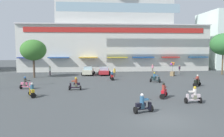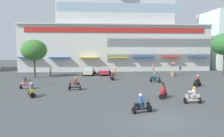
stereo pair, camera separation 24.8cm
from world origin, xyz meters
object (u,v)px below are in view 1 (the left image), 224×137
object	(u,v)px
scooter_rider_7	(194,96)
pedestrian_0	(114,72)
pedestrian_3	(153,68)
scooter_rider_1	(75,85)
balloon_vendor_cart	(172,71)
scooter_rider_8	(26,84)
pedestrian_2	(50,70)
scooter_rider_6	(197,82)
parked_car_1	(104,71)
parked_car_0	(88,71)
scooter_rider_3	(143,105)
scooter_rider_5	(32,91)
plaza_tree_0	(33,50)
pedestrian_1	(179,69)
scooter_rider_2	(164,92)
scooter_rider_9	(112,76)
scooter_rider_4	(155,78)
plaza_tree_1	(223,44)

from	to	relation	value
scooter_rider_7	pedestrian_0	bearing A→B (deg)	106.91
pedestrian_0	pedestrian_3	distance (m)	10.70
scooter_rider_1	balloon_vendor_cart	distance (m)	19.71
scooter_rider_8	pedestrian_2	size ratio (longest dim) A/B	0.90
scooter_rider_6	pedestrian_0	xyz separation A→B (m)	(-9.70, 9.58, 0.29)
parked_car_1	scooter_rider_7	xyz separation A→B (m)	(6.93, -21.10, -0.10)
scooter_rider_6	parked_car_0	bearing A→B (deg)	137.59
scooter_rider_1	scooter_rider_6	world-z (taller)	scooter_rider_1
parked_car_1	scooter_rider_1	xyz separation A→B (m)	(-4.05, -14.20, -0.09)
scooter_rider_3	scooter_rider_5	distance (m)	11.58
plaza_tree_0	pedestrian_1	size ratio (longest dim) A/B	3.91
scooter_rider_2	scooter_rider_6	distance (m)	8.61
scooter_rider_1	pedestrian_0	distance (m)	12.08
scooter_rider_2	balloon_vendor_cart	distance (m)	17.69
plaza_tree_0	scooter_rider_8	world-z (taller)	plaza_tree_0
scooter_rider_9	scooter_rider_8	bearing A→B (deg)	-149.31
scooter_rider_2	scooter_rider_7	size ratio (longest dim) A/B	1.01
scooter_rider_5	pedestrian_0	xyz separation A→B (m)	(9.62, 13.90, 0.32)
plaza_tree_0	scooter_rider_4	size ratio (longest dim) A/B	4.21
scooter_rider_6	pedestrian_2	distance (m)	24.64
scooter_rider_4	scooter_rider_9	bearing A→B (deg)	154.98
scooter_rider_5	pedestrian_0	size ratio (longest dim) A/B	0.95
plaza_tree_0	scooter_rider_1	size ratio (longest dim) A/B	4.15
parked_car_1	pedestrian_0	xyz separation A→B (m)	(1.58, -3.50, 0.20)
parked_car_1	scooter_rider_6	distance (m)	17.28
scooter_rider_3	pedestrian_0	distance (m)	19.97
scooter_rider_5	pedestrian_2	distance (m)	17.26
scooter_rider_6	pedestrian_1	xyz separation A→B (m)	(3.27, 13.57, 0.29)
parked_car_0	parked_car_1	bearing A→B (deg)	2.79
scooter_rider_8	plaza_tree_1	bearing A→B (deg)	19.84
scooter_rider_1	scooter_rider_5	world-z (taller)	scooter_rider_1
plaza_tree_0	scooter_rider_8	distance (m)	10.96
plaza_tree_1	scooter_rider_2	xyz separation A→B (m)	(-16.91, -17.29, -4.99)
scooter_rider_4	pedestrian_2	distance (m)	18.98
plaza_tree_1	scooter_rider_9	size ratio (longest dim) A/B	5.28
balloon_vendor_cart	pedestrian_3	bearing A→B (deg)	108.63
scooter_rider_1	pedestrian_2	world-z (taller)	pedestrian_2
parked_car_1	balloon_vendor_cart	size ratio (longest dim) A/B	1.81
parked_car_1	scooter_rider_1	size ratio (longest dim) A/B	3.00
parked_car_0	scooter_rider_9	world-z (taller)	parked_car_0
scooter_rider_3	scooter_rider_6	bearing A→B (deg)	47.72
scooter_rider_9	scooter_rider_1	bearing A→B (deg)	-123.27
plaza_tree_0	parked_car_1	size ratio (longest dim) A/B	1.38
parked_car_0	scooter_rider_7	bearing A→B (deg)	-64.87
scooter_rider_4	scooter_rider_6	bearing A→B (deg)	-39.20
parked_car_1	pedestrian_3	world-z (taller)	pedestrian_3
scooter_rider_3	pedestrian_2	size ratio (longest dim) A/B	0.92
scooter_rider_4	pedestrian_2	world-z (taller)	pedestrian_2
plaza_tree_0	scooter_rider_5	xyz separation A→B (m)	(3.71, -14.36, -3.95)
parked_car_0	pedestrian_3	xyz separation A→B (m)	(12.90, 3.25, 0.14)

